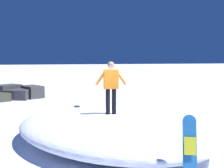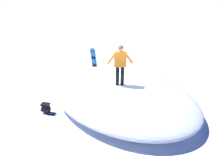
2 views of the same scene
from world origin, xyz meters
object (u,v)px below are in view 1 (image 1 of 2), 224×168
(snowboarder_standing, at_px, (111,84))
(backpack_near, at_px, (191,128))
(snowboard_primary_upright, at_px, (190,153))
(backpack_far, at_px, (77,111))

(snowboarder_standing, xyz_separation_m, backpack_near, (3.05, 0.11, -1.69))
(snowboarder_standing, bearing_deg, snowboard_primary_upright, -77.84)
(backpack_far, bearing_deg, snowboard_primary_upright, -80.72)
(snowboarder_standing, height_order, snowboard_primary_upright, snowboarder_standing)
(snowboarder_standing, xyz_separation_m, snowboard_primary_upright, (0.72, -3.36, -1.11))
(snowboarder_standing, height_order, backpack_far, snowboarder_standing)
(backpack_near, relative_size, backpack_far, 1.11)
(snowboard_primary_upright, relative_size, backpack_far, 2.88)
(snowboard_primary_upright, xyz_separation_m, backpack_far, (-1.25, 7.64, -0.57))
(snowboarder_standing, xyz_separation_m, backpack_far, (-0.52, 4.27, -1.68))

